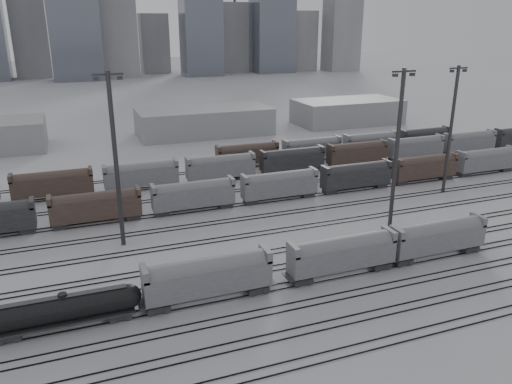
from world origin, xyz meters
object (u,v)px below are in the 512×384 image
object	(u,v)px
tank_car_b	(64,309)
hopper_car_b	(342,252)
hopper_car_c	(438,236)
hopper_car_a	(208,275)
light_mast_c	(397,146)

from	to	relation	value
tank_car_b	hopper_car_b	distance (m)	35.38
hopper_car_b	hopper_car_c	xyz separation A→B (m)	(15.84, 0.00, -0.05)
tank_car_b	hopper_car_a	size ratio (longest dim) A/B	1.07
tank_car_b	hopper_car_a	distance (m)	16.68
hopper_car_c	light_mast_c	size ratio (longest dim) A/B	0.58
hopper_car_b	light_mast_c	size ratio (longest dim) A/B	0.59
hopper_car_b	light_mast_c	world-z (taller)	light_mast_c
hopper_car_c	light_mast_c	world-z (taller)	light_mast_c
hopper_car_a	hopper_car_b	bearing A→B (deg)	0.00
tank_car_b	hopper_car_c	distance (m)	51.22
hopper_car_a	hopper_car_c	xyz separation A→B (m)	(34.57, 0.00, -0.18)
tank_car_b	hopper_car_c	size ratio (longest dim) A/B	1.13
light_mast_c	hopper_car_c	bearing A→B (deg)	-93.34
hopper_car_a	hopper_car_b	size ratio (longest dim) A/B	1.04
hopper_car_c	light_mast_c	distance (m)	16.31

